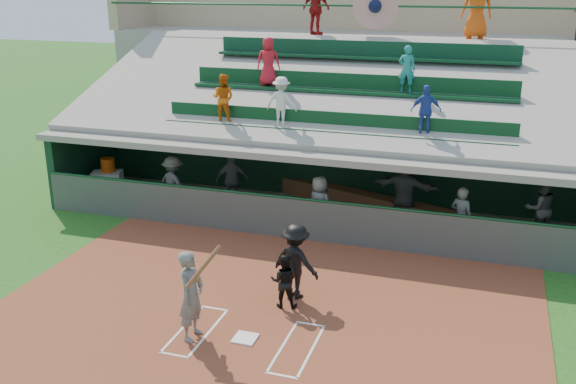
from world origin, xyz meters
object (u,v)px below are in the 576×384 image
(home_plate, at_px, (245,338))
(batter_at_plate, at_px, (191,295))
(water_cooler, at_px, (108,165))
(white_table, at_px, (107,184))
(catcher, at_px, (284,281))

(home_plate, height_order, batter_at_plate, batter_at_plate)
(home_plate, relative_size, water_cooler, 1.03)
(white_table, bearing_deg, home_plate, -62.78)
(batter_at_plate, xyz_separation_m, water_cooler, (-6.11, 6.72, 0.12))
(home_plate, distance_m, catcher, 1.57)
(home_plate, xyz_separation_m, water_cooler, (-7.07, 6.48, 1.00))
(catcher, relative_size, water_cooler, 2.77)
(catcher, xyz_separation_m, water_cooler, (-7.36, 5.05, 0.43))
(home_plate, relative_size, white_table, 0.48)
(batter_at_plate, bearing_deg, water_cooler, 132.29)
(batter_at_plate, relative_size, water_cooler, 4.69)
(home_plate, xyz_separation_m, catcher, (0.30, 1.44, 0.56))
(water_cooler, bearing_deg, home_plate, -42.53)
(batter_at_plate, distance_m, white_table, 9.05)
(home_plate, height_order, water_cooler, water_cooler)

